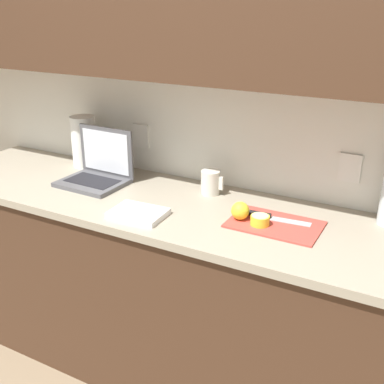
# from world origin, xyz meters

# --- Properties ---
(ground_plane) EXTENTS (12.00, 12.00, 0.00)m
(ground_plane) POSITION_xyz_m (0.00, 0.00, 0.00)
(ground_plane) COLOR #847056
(ground_plane) RESTS_ON ground
(wall_back) EXTENTS (5.20, 0.38, 2.60)m
(wall_back) POSITION_xyz_m (0.00, 0.24, 1.56)
(wall_back) COLOR white
(wall_back) RESTS_ON ground_plane
(counter_unit) EXTENTS (2.46, 0.63, 0.90)m
(counter_unit) POSITION_xyz_m (-0.02, 0.00, 0.46)
(counter_unit) COLOR #472D1E
(counter_unit) RESTS_ON ground_plane
(laptop) EXTENTS (0.31, 0.25, 0.26)m
(laptop) POSITION_xyz_m (-0.41, 0.06, 0.97)
(laptop) COLOR #515156
(laptop) RESTS_ON counter_unit
(cutting_board) EXTENTS (0.36, 0.23, 0.01)m
(cutting_board) POSITION_xyz_m (0.50, 0.01, 0.91)
(cutting_board) COLOR #D1473D
(cutting_board) RESTS_ON counter_unit
(knife) EXTENTS (0.27, 0.05, 0.02)m
(knife) POSITION_xyz_m (0.45, 0.04, 0.92)
(knife) COLOR silver
(knife) RESTS_ON cutting_board
(lemon_half_cut) EXTENTS (0.07, 0.07, 0.04)m
(lemon_half_cut) POSITION_xyz_m (0.45, -0.03, 0.93)
(lemon_half_cut) COLOR yellow
(lemon_half_cut) RESTS_ON cutting_board
(lemon_whole_beside) EXTENTS (0.07, 0.07, 0.07)m
(lemon_whole_beside) POSITION_xyz_m (0.37, -0.02, 0.95)
(lemon_whole_beside) COLOR yellow
(lemon_whole_beside) RESTS_ON cutting_board
(measuring_cup) EXTENTS (0.11, 0.09, 0.11)m
(measuring_cup) POSITION_xyz_m (0.13, 0.18, 0.96)
(measuring_cup) COLOR silver
(measuring_cup) RESTS_ON counter_unit
(paper_towel_roll) EXTENTS (0.13, 0.13, 0.27)m
(paper_towel_roll) POSITION_xyz_m (-0.62, 0.22, 1.04)
(paper_towel_roll) COLOR white
(paper_towel_roll) RESTS_ON counter_unit
(dish_towel) EXTENTS (0.23, 0.17, 0.02)m
(dish_towel) POSITION_xyz_m (-0.02, -0.17, 0.92)
(dish_towel) COLOR white
(dish_towel) RESTS_ON counter_unit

